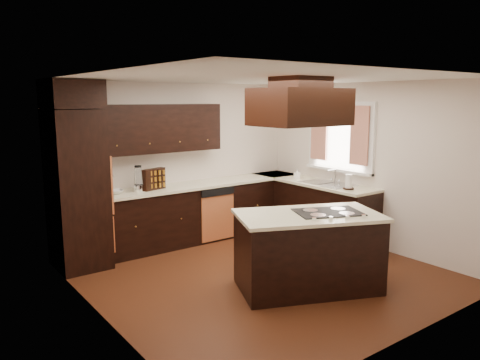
{
  "coord_description": "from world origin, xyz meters",
  "views": [
    {
      "loc": [
        -3.69,
        -4.47,
        2.25
      ],
      "look_at": [
        0.1,
        0.6,
        1.15
      ],
      "focal_mm": 35.0,
      "sensor_mm": 36.0,
      "label": 1
    }
  ],
  "objects_px": {
    "island": "(308,253)",
    "range_hood": "(300,107)",
    "spice_rack": "(154,179)",
    "oven_column": "(77,190)"
  },
  "relations": [
    {
      "from": "island",
      "to": "spice_rack",
      "type": "relative_size",
      "value": 4.26
    },
    {
      "from": "oven_column",
      "to": "spice_rack",
      "type": "relative_size",
      "value": 5.6
    },
    {
      "from": "spice_rack",
      "to": "range_hood",
      "type": "bearing_deg",
      "value": -87.61
    },
    {
      "from": "oven_column",
      "to": "spice_rack",
      "type": "distance_m",
      "value": 1.15
    },
    {
      "from": "island",
      "to": "range_hood",
      "type": "xyz_separation_m",
      "value": [
        -0.05,
        0.13,
        1.72
      ]
    },
    {
      "from": "oven_column",
      "to": "spice_rack",
      "type": "xyz_separation_m",
      "value": [
        1.15,
        0.05,
        0.02
      ]
    },
    {
      "from": "oven_column",
      "to": "island",
      "type": "xyz_separation_m",
      "value": [
        1.93,
        -2.38,
        -0.62
      ]
    },
    {
      "from": "spice_rack",
      "to": "oven_column",
      "type": "bearing_deg",
      "value": 167.48
    },
    {
      "from": "island",
      "to": "spice_rack",
      "type": "bearing_deg",
      "value": 131.54
    },
    {
      "from": "island",
      "to": "oven_column",
      "type": "bearing_deg",
      "value": 152.7
    }
  ]
}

